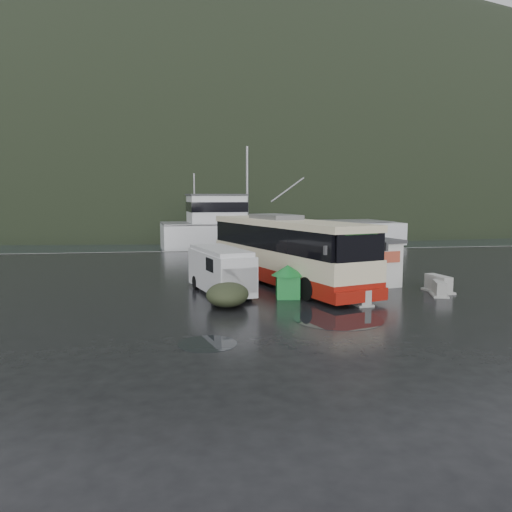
{
  "coord_description": "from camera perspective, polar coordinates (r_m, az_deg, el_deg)",
  "views": [
    {
      "loc": [
        -3.11,
        -23.69,
        4.77
      ],
      "look_at": [
        0.61,
        1.69,
        1.7
      ],
      "focal_mm": 35.0,
      "sensor_mm": 36.0,
      "label": 1
    }
  ],
  "objects": [
    {
      "name": "puddles",
      "position": [
        22.34,
        8.79,
        -5.57
      ],
      "size": [
        11.37,
        12.89,
        0.01
      ],
      "color": "black",
      "rests_on": "ground"
    },
    {
      "name": "white_van",
      "position": [
        24.88,
        -4.07,
        -4.25
      ],
      "size": [
        3.19,
        5.74,
        2.27
      ],
      "primitive_type": null,
      "rotation": [
        0.0,
        0.0,
        0.26
      ],
      "color": "silver",
      "rests_on": "ground"
    },
    {
      "name": "ticket_kiosk",
      "position": [
        27.45,
        12.57,
        -3.35
      ],
      "size": [
        3.67,
        3.09,
        2.52
      ],
      "primitive_type": null,
      "rotation": [
        0.0,
        0.0,
        0.22
      ],
      "color": "silver",
      "rests_on": "ground"
    },
    {
      "name": "quay_edge",
      "position": [
        44.06,
        -4.25,
        0.59
      ],
      "size": [
        160.0,
        0.6,
        1.5
      ],
      "primitive_type": "cube",
      "color": "#999993",
      "rests_on": "ground"
    },
    {
      "name": "jersey_barrier_a",
      "position": [
        26.67,
        20.08,
        -3.9
      ],
      "size": [
        1.07,
        1.8,
        0.85
      ],
      "primitive_type": null,
      "rotation": [
        0.0,
        0.0,
        0.13
      ],
      "color": "#999993",
      "rests_on": "ground"
    },
    {
      "name": "waste_bin_left",
      "position": [
        24.59,
        10.55,
        -4.48
      ],
      "size": [
        1.1,
        1.1,
        1.45
      ],
      "primitive_type": null,
      "rotation": [
        0.0,
        0.0,
        0.06
      ],
      "color": "#15792D",
      "rests_on": "ground"
    },
    {
      "name": "dome_tent",
      "position": [
        22.01,
        -3.27,
        -5.71
      ],
      "size": [
        2.32,
        2.91,
        1.02
      ],
      "primitive_type": null,
      "rotation": [
        0.0,
        0.0,
        -0.19
      ],
      "color": "#2D341F",
      "rests_on": "ground"
    },
    {
      "name": "harbor_water",
      "position": [
        133.81,
        -7.04,
        4.73
      ],
      "size": [
        300.0,
        180.0,
        0.02
      ],
      "primitive_type": "cube",
      "color": "black",
      "rests_on": "ground"
    },
    {
      "name": "coach_bus",
      "position": [
        27.54,
        3.32,
        -3.16
      ],
      "size": [
        7.28,
        13.75,
        3.79
      ],
      "primitive_type": null,
      "rotation": [
        0.0,
        0.0,
        0.31
      ],
      "color": "beige",
      "rests_on": "ground"
    },
    {
      "name": "ground",
      "position": [
        24.37,
        -0.85,
        -4.47
      ],
      "size": [
        160.0,
        160.0,
        0.0
      ],
      "primitive_type": "plane",
      "color": "black",
      "rests_on": "ground"
    },
    {
      "name": "waste_bin_right",
      "position": [
        23.74,
        3.63,
        -4.78
      ],
      "size": [
        1.25,
        1.25,
        1.57
      ],
      "primitive_type": null,
      "rotation": [
        0.0,
        0.0,
        -0.13
      ],
      "color": "#15792D",
      "rests_on": "ground"
    },
    {
      "name": "headland",
      "position": [
        274.05,
        -5.64,
        5.79
      ],
      "size": [
        780.0,
        540.0,
        570.0
      ],
      "primitive_type": "ellipsoid",
      "color": "black",
      "rests_on": "ground"
    },
    {
      "name": "fishing_trawler",
      "position": [
        53.02,
        2.46,
        1.65
      ],
      "size": [
        29.0,
        9.12,
        11.4
      ],
      "primitive_type": null,
      "rotation": [
        0.0,
        0.0,
        0.1
      ],
      "color": "silver",
      "rests_on": "ground"
    },
    {
      "name": "jersey_barrier_c",
      "position": [
        25.74,
        20.18,
        -4.28
      ],
      "size": [
        1.11,
        1.57,
        0.71
      ],
      "primitive_type": null,
      "rotation": [
        0.0,
        0.0,
        -0.31
      ],
      "color": "#999993",
      "rests_on": "ground"
    },
    {
      "name": "jersey_barrier_b",
      "position": [
        22.76,
        11.73,
        -5.42
      ],
      "size": [
        0.9,
        1.54,
        0.73
      ],
      "primitive_type": null,
      "rotation": [
        0.0,
        0.0,
        0.12
      ],
      "color": "#999993",
      "rests_on": "ground"
    }
  ]
}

